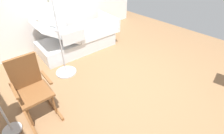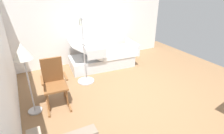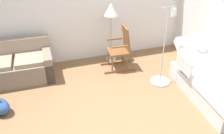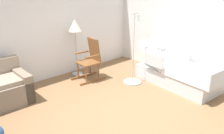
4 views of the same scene
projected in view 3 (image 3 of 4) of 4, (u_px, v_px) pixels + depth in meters
name	position (u px, v px, depth m)	size (l,w,h in m)	color
ground_plane	(119.00, 120.00, 4.17)	(6.63, 6.63, 0.00)	olive
back_wall	(83.00, 7.00, 5.62)	(5.50, 0.10, 2.70)	white
hospital_bed	(213.00, 84.00, 4.61)	(1.15, 2.14, 1.10)	silver
couch	(15.00, 67.00, 5.19)	(1.62, 0.88, 0.85)	#7D6C5C
rocking_chair	(121.00, 49.00, 5.56)	(0.79, 0.53, 1.05)	brown
floor_lamp	(111.00, 14.00, 5.57)	(0.34, 0.34, 1.48)	#B2B5BA
iv_pole	(161.00, 72.00, 5.11)	(0.44, 0.44, 1.69)	#B2B5BA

